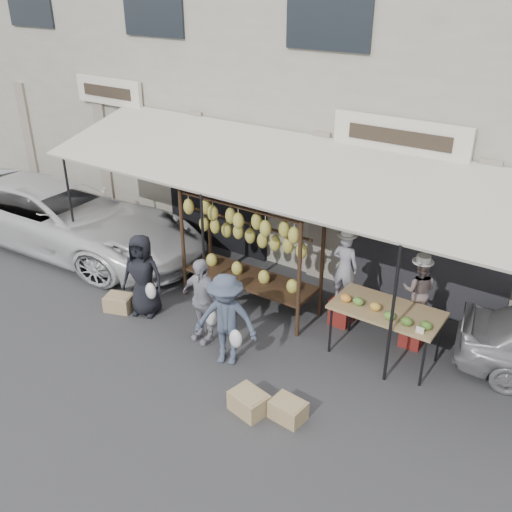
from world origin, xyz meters
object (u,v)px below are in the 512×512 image
at_px(vendor_left, 345,267).
at_px(van, 56,201).
at_px(banana_rack, 248,229).
at_px(vendor_right, 419,290).
at_px(customer_right, 226,320).
at_px(crate_far, 119,303).
at_px(crate_near_a, 249,402).
at_px(customer_left, 143,275).
at_px(produce_table, 386,312).
at_px(crate_near_b, 288,410).
at_px(customer_mid, 202,300).

height_order(vendor_left, van, van).
relative_size(banana_rack, van, 0.52).
relative_size(vendor_right, customer_right, 0.70).
xyz_separation_m(vendor_left, vendor_right, (1.28, 0.08, -0.08)).
xyz_separation_m(crate_far, van, (-3.20, 1.28, 0.90)).
relative_size(crate_near_a, van, 0.10).
bearing_deg(customer_left, produce_table, -4.35).
relative_size(produce_table, crate_near_b, 3.60).
height_order(customer_left, van, van).
relative_size(crate_near_a, crate_near_b, 1.09).
height_order(banana_rack, crate_near_a, banana_rack).
height_order(customer_right, crate_near_a, customer_right).
bearing_deg(vendor_right, banana_rack, -3.92).
bearing_deg(van, vendor_left, -88.56).
xyz_separation_m(customer_mid, crate_near_a, (1.66, -1.03, -0.61)).
relative_size(customer_right, van, 0.31).
bearing_deg(vendor_right, customer_left, 8.35).
bearing_deg(vendor_left, customer_right, 63.40).
height_order(customer_mid, crate_near_a, customer_mid).
relative_size(customer_mid, crate_near_b, 3.23).
relative_size(customer_mid, crate_far, 3.15).
height_order(banana_rack, van, banana_rack).
relative_size(customer_left, customer_right, 0.99).
distance_m(customer_right, crate_near_a, 1.37).
bearing_deg(customer_left, crate_near_b, -34.01).
bearing_deg(produce_table, customer_right, -143.53).
distance_m(customer_left, crate_far, 0.82).
bearing_deg(crate_near_a, vendor_right, 65.00).
relative_size(banana_rack, customer_left, 1.68).
bearing_deg(crate_far, customer_left, 23.35).
relative_size(vendor_right, crate_far, 2.28).
distance_m(banana_rack, customer_right, 1.91).
relative_size(customer_left, customer_mid, 1.01).
bearing_deg(vendor_right, customer_mid, 17.89).
distance_m(customer_right, van, 5.96).
height_order(vendor_right, crate_near_b, vendor_right).
bearing_deg(crate_far, customer_right, -2.81).
distance_m(banana_rack, crate_far, 2.79).
xyz_separation_m(customer_mid, crate_near_b, (2.19, -0.84, -0.62)).
bearing_deg(van, crate_far, -115.58).
height_order(customer_left, crate_far, customer_left).
height_order(vendor_right, van, van).
height_order(produce_table, van, van).
bearing_deg(crate_near_b, produce_table, 75.83).
bearing_deg(vendor_right, crate_far, 8.48).
xyz_separation_m(produce_table, vendor_left, (-1.00, 0.54, 0.26)).
bearing_deg(customer_right, crate_far, 157.85).
bearing_deg(crate_near_b, crate_far, 170.35).
distance_m(customer_left, customer_mid, 1.41).
relative_size(produce_table, van, 0.34).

